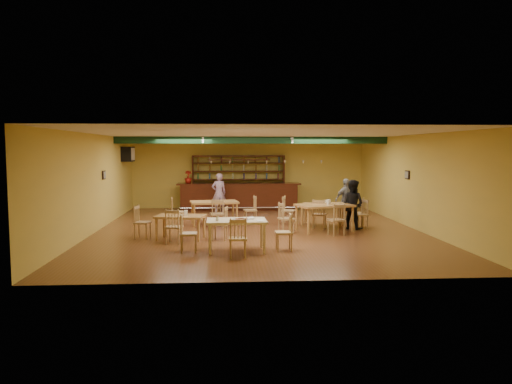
{
  "coord_description": "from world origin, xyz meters",
  "views": [
    {
      "loc": [
        -1.03,
        -15.13,
        2.53
      ],
      "look_at": [
        -0.02,
        0.6,
        1.15
      ],
      "focal_mm": 34.16,
      "sensor_mm": 36.0,
      "label": 1
    }
  ],
  "objects": [
    {
      "name": "patron_bar",
      "position": [
        -1.27,
        4.33,
        0.8
      ],
      "size": [
        0.65,
        0.49,
        1.59
      ],
      "primitive_type": "imported",
      "rotation": [
        0.0,
        0.0,
        3.35
      ],
      "color": "#8949A0",
      "rests_on": "ground"
    },
    {
      "name": "back_bar_hutch",
      "position": [
        -0.44,
        5.78,
        1.14
      ],
      "size": [
        3.96,
        0.4,
        2.28
      ],
      "primitive_type": "cube",
      "color": "#37180B",
      "rests_on": "ground"
    },
    {
      "name": "picture_right",
      "position": [
        4.97,
        0.5,
        1.7
      ],
      "size": [
        0.04,
        0.34,
        0.28
      ],
      "primitive_type": "cube",
      "color": "black",
      "rests_on": "wall_right"
    },
    {
      "name": "napkin_stack",
      "position": [
        -0.38,
        -2.95,
        0.8
      ],
      "size": [
        0.25,
        0.23,
        0.03
      ],
      "primitive_type": "cube",
      "rotation": [
        0.0,
        0.0,
        0.55
      ],
      "color": "white",
      "rests_on": "near_table"
    },
    {
      "name": "track_rail_left",
      "position": [
        -1.8,
        3.4,
        2.94
      ],
      "size": [
        0.05,
        2.5,
        0.05
      ],
      "primitive_type": "cube",
      "color": "white",
      "rests_on": "ceiling"
    },
    {
      "name": "patron_right_b",
      "position": [
        3.25,
        1.67,
        0.76
      ],
      "size": [
        0.96,
        0.61,
        1.52
      ],
      "primitive_type": "imported",
      "rotation": [
        0.0,
        0.0,
        3.43
      ],
      "color": "gray",
      "rests_on": "ground"
    },
    {
      "name": "dining_table_b",
      "position": [
        2.22,
        0.81,
        0.35
      ],
      "size": [
        1.62,
        1.28,
        0.71
      ],
      "primitive_type": "cube",
      "rotation": [
        0.0,
        0.0,
        -0.35
      ],
      "color": "#AF723E",
      "rests_on": "ground"
    },
    {
      "name": "near_table",
      "position": [
        -0.74,
        -3.16,
        0.39
      ],
      "size": [
        1.48,
        0.96,
        0.79
      ],
      "primitive_type": "cube",
      "rotation": [
        0.0,
        0.0,
        0.01
      ],
      "color": "beige",
      "rests_on": "ground"
    },
    {
      "name": "pizza_tray",
      "position": [
        -0.64,
        -3.16,
        0.8
      ],
      "size": [
        0.47,
        0.47,
        0.01
      ],
      "primitive_type": "cylinder",
      "rotation": [
        0.0,
        0.0,
        -0.18
      ],
      "color": "silver",
      "rests_on": "near_table"
    },
    {
      "name": "ceiling_beam",
      "position": [
        0.0,
        2.8,
        2.87
      ],
      "size": [
        10.0,
        0.3,
        0.25
      ],
      "primitive_type": "cube",
      "color": "#103218",
      "rests_on": "ceiling"
    },
    {
      "name": "bar_counter",
      "position": [
        -0.44,
        5.15,
        0.56
      ],
      "size": [
        5.12,
        0.85,
        1.13
      ],
      "primitive_type": "cube",
      "color": "#37180B",
      "rests_on": "ground"
    },
    {
      "name": "side_plate",
      "position": [
        -0.17,
        -3.37,
        0.8
      ],
      "size": [
        0.22,
        0.22,
        0.01
      ],
      "primitive_type": "cylinder",
      "rotation": [
        0.0,
        0.0,
        0.01
      ],
      "color": "white",
      "rests_on": "near_table"
    },
    {
      "name": "parmesan_shaker",
      "position": [
        -1.22,
        -3.31,
        0.84
      ],
      "size": [
        0.07,
        0.07,
        0.11
      ],
      "primitive_type": "cylinder",
      "rotation": [
        0.0,
        0.0,
        0.01
      ],
      "color": "#EAE5C6",
      "rests_on": "near_table"
    },
    {
      "name": "pizza_server",
      "position": [
        -0.48,
        -3.1,
        0.81
      ],
      "size": [
        0.32,
        0.23,
        0.0
      ],
      "primitive_type": "cube",
      "rotation": [
        0.0,
        0.0,
        -0.49
      ],
      "color": "silver",
      "rests_on": "pizza_tray"
    },
    {
      "name": "picture_left",
      "position": [
        -4.97,
        1.0,
        1.7
      ],
      "size": [
        0.04,
        0.34,
        0.28
      ],
      "primitive_type": "cube",
      "color": "black",
      "rests_on": "wall_left"
    },
    {
      "name": "patron_right_a",
      "position": [
        3.02,
        0.01,
        0.79
      ],
      "size": [
        0.96,
        0.96,
        1.57
      ],
      "primitive_type": "imported",
      "rotation": [
        0.0,
        0.0,
        2.35
      ],
      "color": "black",
      "rests_on": "ground"
    },
    {
      "name": "floor",
      "position": [
        0.0,
        0.0,
        0.0
      ],
      "size": [
        12.0,
        12.0,
        0.0
      ],
      "primitive_type": "plane",
      "color": "brown",
      "rests_on": "ground"
    },
    {
      "name": "dining_table_a",
      "position": [
        -1.39,
        1.25,
        0.39
      ],
      "size": [
        1.7,
        1.16,
        0.79
      ],
      "primitive_type": "cube",
      "rotation": [
        0.0,
        0.0,
        0.14
      ],
      "color": "#AF723E",
      "rests_on": "ground"
    },
    {
      "name": "dining_table_c",
      "position": [
        -2.28,
        -1.42,
        0.34
      ],
      "size": [
        1.49,
        1.06,
        0.68
      ],
      "primitive_type": "cube",
      "rotation": [
        0.0,
        0.0,
        -0.19
      ],
      "color": "#AF723E",
      "rests_on": "ground"
    },
    {
      "name": "track_rail_right",
      "position": [
        1.4,
        3.4,
        2.94
      ],
      "size": [
        0.05,
        2.5,
        0.05
      ],
      "primitive_type": "cube",
      "color": "white",
      "rests_on": "ceiling"
    },
    {
      "name": "poinsettia",
      "position": [
        -2.55,
        5.15,
        1.39
      ],
      "size": [
        0.38,
        0.38,
        0.53
      ],
      "primitive_type": "imported",
      "rotation": [
        0.0,
        0.0,
        0.35
      ],
      "color": "maroon",
      "rests_on": "bar_counter"
    },
    {
      "name": "dining_table_d",
      "position": [
        2.05,
        -0.33,
        0.42
      ],
      "size": [
        1.88,
        1.43,
        0.83
      ],
      "primitive_type": "cube",
      "rotation": [
        0.0,
        0.0,
        0.28
      ],
      "color": "#AF723E",
      "rests_on": "ground"
    },
    {
      "name": "ac_unit",
      "position": [
        -4.8,
        4.2,
        2.35
      ],
      "size": [
        0.34,
        0.7,
        0.48
      ],
      "primitive_type": "cube",
      "color": "white",
      "rests_on": "wall_left"
    }
  ]
}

